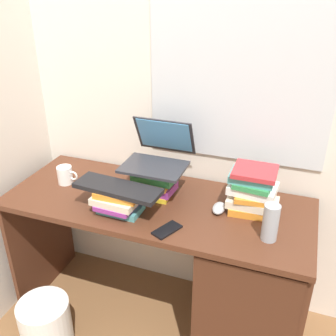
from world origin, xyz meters
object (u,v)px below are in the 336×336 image
Objects in this scene: laptop at (158,153)px; cell_phone at (167,230)px; mug at (65,175)px; book_stack_keyboard_riser at (119,200)px; keyboard at (118,188)px; wastebasket at (46,324)px; book_stack_side at (253,190)px; book_stack_tall at (154,181)px; desk at (229,277)px; computer_mouse at (219,208)px; water_bottle at (271,223)px.

cell_phone is (0.17, -0.34, -0.20)m from laptop.
mug is at bearing -167.18° from laptop.
book_stack_keyboard_riser is 0.32m from laptop.
keyboard is at bearing -111.23° from laptop.
wastebasket is at bearing -139.16° from keyboard.
book_stack_tall is at bearing -178.38° from book_stack_side.
laptop is (-0.43, 0.14, 0.56)m from desk.
book_stack_side is 0.99m from mug.
book_stack_keyboard_riser is at bearing -20.88° from mug.
book_stack_keyboard_riser is at bearing -160.35° from computer_mouse.
book_stack_keyboard_riser is at bearing -167.35° from desk.
laptop is at bearing 163.53° from computer_mouse.
book_stack_tall is at bearing 6.15° from mug.
book_stack_tall reaches higher than cell_phone.
laptop is 0.77× the size of keyboard.
laptop reaches higher than cell_phone.
laptop is 0.41m from computer_mouse.
mug is at bearing -176.09° from book_stack_side.
book_stack_tall is 1.03× the size of book_stack_keyboard_riser.
book_stack_tall is at bearing 45.64° from wastebasket.
book_stack_tall is at bearing 63.69° from book_stack_keyboard_riser.
desk is 14.76× the size of computer_mouse.
book_stack_tall is 0.33m from cell_phone.
book_stack_keyboard_riser is 0.63m from book_stack_side.
desk is 9.07× the size of water_bottle.
book_stack_tall reaches higher than computer_mouse.
wastebasket is (-1.05, -0.28, -0.72)m from water_bottle.
water_bottle is at bearing 14.76° from wastebasket.
book_stack_tall is 0.56× the size of keyboard.
water_bottle is (0.60, -0.18, 0.01)m from book_stack_tall.
keyboard reaches higher than mug.
desk is 1.00m from wastebasket.
wastebasket is at bearing -143.87° from book_stack_keyboard_riser.
desk is at bearing -120.94° from book_stack_side.
keyboard is 0.70m from water_bottle.
wastebasket is (0.05, -0.40, -0.69)m from mug.
laptop is at bearing 49.13° from wastebasket.
cell_phone is (0.27, -0.07, -0.12)m from keyboard.
laptop is 0.53m from mug.
computer_mouse is (0.35, -0.04, -0.06)m from book_stack_tall.
keyboard reaches higher than book_stack_keyboard_riser.
cell_phone is 0.91m from wastebasket.
mug is 1.11m from water_bottle.
book_stack_keyboard_riser is at bearing -16.36° from keyboard.
water_bottle is (0.11, -0.20, -0.03)m from book_stack_side.
book_stack_side reaches higher than book_stack_tall.
water_bottle is at bearing 37.33° from cell_phone.
water_bottle is (0.60, -0.24, -0.12)m from laptop.
book_stack_tall is 0.14m from laptop.
water_bottle is at bearing -28.79° from computer_mouse.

